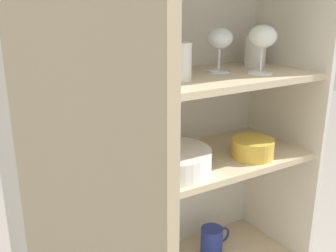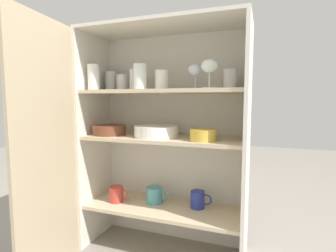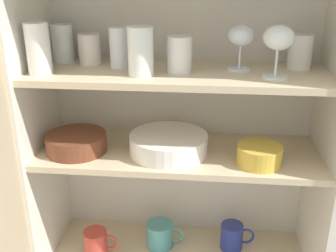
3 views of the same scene
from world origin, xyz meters
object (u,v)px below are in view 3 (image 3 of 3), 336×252
Objects in this scene: serving_bowl_small at (259,154)px; coffee_mug_primary at (232,236)px; mixing_bowl_large at (76,142)px; plate_stack_white at (169,144)px.

serving_bowl_small reaches higher than coffee_mug_primary.
serving_bowl_small reaches higher than mixing_bowl_large.
plate_stack_white reaches higher than mixing_bowl_large.
serving_bowl_small is at bearing -10.51° from plate_stack_white.
plate_stack_white is 0.28m from serving_bowl_small.
serving_bowl_small is (0.28, -0.05, 0.00)m from plate_stack_white.
coffee_mug_primary is at bearing 9.27° from mixing_bowl_large.
serving_bowl_small is (0.58, -0.04, 0.00)m from mixing_bowl_large.
mixing_bowl_large reaches higher than coffee_mug_primary.
serving_bowl_small is at bearing -3.62° from mixing_bowl_large.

